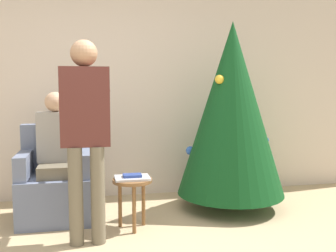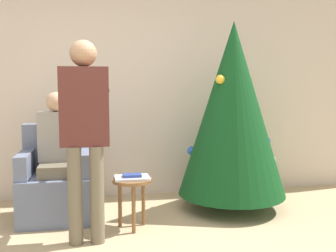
{
  "view_description": "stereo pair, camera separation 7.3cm",
  "coord_description": "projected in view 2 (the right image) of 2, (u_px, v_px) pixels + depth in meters",
  "views": [
    {
      "loc": [
        -0.29,
        -2.5,
        1.35
      ],
      "look_at": [
        0.44,
        1.13,
        0.95
      ],
      "focal_mm": 42.0,
      "sensor_mm": 36.0,
      "label": 1
    },
    {
      "loc": [
        -0.22,
        -2.52,
        1.35
      ],
      "look_at": [
        0.44,
        1.13,
        0.95
      ],
      "focal_mm": 42.0,
      "sensor_mm": 36.0,
      "label": 2
    }
  ],
  "objects": [
    {
      "name": "wall_back",
      "position": [
        115.0,
        84.0,
        4.68
      ],
      "size": [
        8.0,
        0.06,
        2.7
      ],
      "color": "beige",
      "rests_on": "ground_plane"
    },
    {
      "name": "christmas_tree",
      "position": [
        233.0,
        109.0,
        4.19
      ],
      "size": [
        1.15,
        1.15,
        2.01
      ],
      "color": "brown",
      "rests_on": "ground_plane"
    },
    {
      "name": "armchair",
      "position": [
        58.0,
        184.0,
        3.97
      ],
      "size": [
        0.71,
        0.66,
        0.94
      ],
      "color": "slate",
      "rests_on": "ground_plane"
    },
    {
      "name": "person_seated",
      "position": [
        57.0,
        149.0,
        3.91
      ],
      "size": [
        0.36,
        0.46,
        1.27
      ],
      "color": "#6B604C",
      "rests_on": "ground_plane"
    },
    {
      "name": "person_standing",
      "position": [
        85.0,
        122.0,
        3.29
      ],
      "size": [
        0.42,
        0.57,
        1.72
      ],
      "color": "#6B604C",
      "rests_on": "ground_plane"
    },
    {
      "name": "side_stool",
      "position": [
        132.0,
        188.0,
        3.66
      ],
      "size": [
        0.37,
        0.37,
        0.47
      ],
      "color": "brown",
      "rests_on": "ground_plane"
    },
    {
      "name": "laptop",
      "position": [
        132.0,
        178.0,
        3.65
      ],
      "size": [
        0.32,
        0.24,
        0.02
      ],
      "color": "silver",
      "rests_on": "side_stool"
    },
    {
      "name": "book",
      "position": [
        132.0,
        175.0,
        3.65
      ],
      "size": [
        0.17,
        0.11,
        0.02
      ],
      "color": "navy",
      "rests_on": "laptop"
    }
  ]
}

